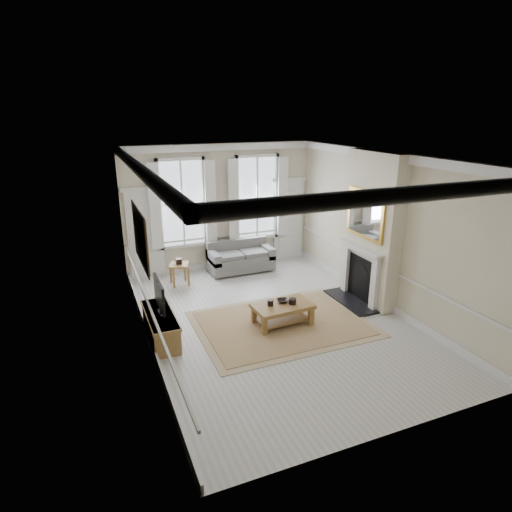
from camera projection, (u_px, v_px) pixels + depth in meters
name	position (u px, v px, depth m)	size (l,w,h in m)	color
floor	(275.00, 321.00, 8.98)	(7.20, 7.20, 0.00)	#B7B5AD
ceiling	(278.00, 156.00, 7.88)	(7.20, 7.20, 0.00)	white
back_wall	(220.00, 208.00, 11.58)	(5.20, 5.20, 0.00)	beige
left_wall	(142.00, 261.00, 7.49)	(7.20, 7.20, 0.00)	beige
right_wall	(384.00, 231.00, 9.36)	(7.20, 7.20, 0.00)	beige
window_left	(182.00, 204.00, 11.09)	(1.26, 0.20, 2.20)	#B2BCC6
window_right	(257.00, 198.00, 11.85)	(1.26, 0.20, 2.20)	#B2BCC6
door_left	(145.00, 235.00, 10.98)	(0.90, 0.08, 2.30)	silver
door_right	(288.00, 221.00, 12.46)	(0.90, 0.08, 2.30)	silver
painting	(140.00, 237.00, 7.66)	(0.05, 1.66, 1.06)	#BD8820
chimney_breast	(372.00, 229.00, 9.47)	(0.35, 1.70, 3.38)	beige
hearth	(350.00, 301.00, 9.86)	(0.55, 1.50, 0.05)	black
fireplace	(360.00, 271.00, 9.70)	(0.21, 1.45, 1.33)	silver
mirror	(365.00, 215.00, 9.28)	(0.06, 1.26, 1.06)	gold
sofa	(240.00, 258.00, 11.72)	(1.74, 0.84, 0.83)	slate
side_table	(179.00, 268.00, 10.74)	(0.57, 0.57, 0.55)	brown
rug	(282.00, 324.00, 8.85)	(3.50, 2.60, 0.02)	#98764E
coffee_table	(283.00, 308.00, 8.73)	(1.24, 0.77, 0.45)	brown
ceramic_pot_a	(270.00, 303.00, 8.64)	(0.12, 0.12, 0.12)	black
ceramic_pot_b	(293.00, 301.00, 8.72)	(0.16, 0.16, 0.11)	black
bowl	(283.00, 301.00, 8.80)	(0.24, 0.24, 0.06)	black
tv_stand	(161.00, 326.00, 8.22)	(0.48, 1.48, 0.53)	brown
tv	(159.00, 295.00, 8.01)	(0.08, 0.90, 0.68)	black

